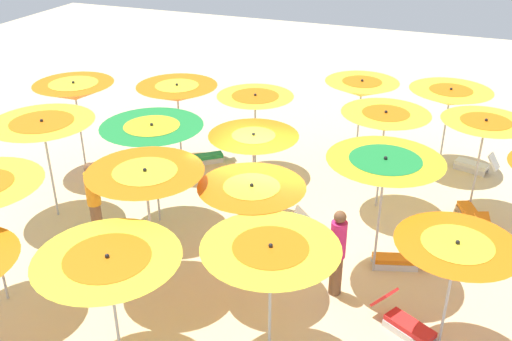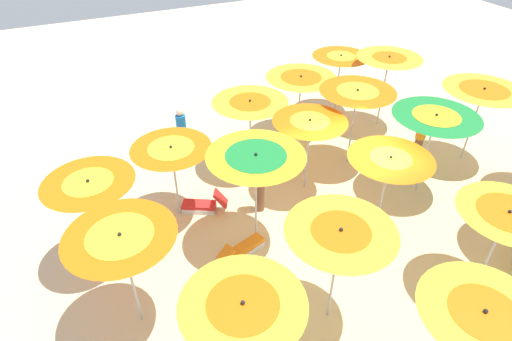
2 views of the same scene
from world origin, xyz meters
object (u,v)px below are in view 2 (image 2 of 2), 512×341
(lounger_3, at_px, (244,248))
(beach_umbrella_19, at_px, (341,60))
(beach_umbrella_7, at_px, (390,164))
(beachgoer_0, at_px, (182,133))
(beachgoer_2, at_px, (421,135))
(beach_umbrella_10, at_px, (122,243))
(beach_umbrella_16, at_px, (172,153))
(beach_umbrella_2, at_px, (506,219))
(beach_umbrella_18, at_px, (301,81))
(beach_umbrella_9, at_px, (482,96))
(beach_umbrella_8, at_px, (435,123))
(beachgoer_1, at_px, (260,181))
(beach_umbrella_12, at_px, (309,128))
(beach_umbrella_14, at_px, (388,63))
(lounger_5, at_px, (351,226))
(beach_umbrella_13, at_px, (357,96))
(beach_umbrella_17, at_px, (250,108))
(lounger_4, at_px, (203,204))
(beach_umbrella_1, at_px, (481,321))
(beach_umbrella_6, at_px, (340,239))
(beach_umbrella_11, at_px, (256,163))
(beach_umbrella_5, at_px, (243,310))
(beach_umbrella_15, at_px, (90,190))

(lounger_3, bearing_deg, beach_umbrella_19, 23.75)
(beach_umbrella_7, height_order, beachgoer_0, beach_umbrella_7)
(beachgoer_2, bearing_deg, beach_umbrella_10, -81.76)
(beach_umbrella_16, xyz_separation_m, beach_umbrella_19, (-6.95, -3.18, 0.01))
(beach_umbrella_2, height_order, beach_umbrella_18, beach_umbrella_2)
(beach_umbrella_9, distance_m, lounger_3, 8.12)
(lounger_3, bearing_deg, beach_umbrella_8, -15.23)
(beachgoer_1, bearing_deg, beach_umbrella_12, 38.56)
(beach_umbrella_18, height_order, beachgoer_1, beach_umbrella_18)
(beach_umbrella_14, relative_size, lounger_5, 1.97)
(beach_umbrella_13, height_order, lounger_5, beach_umbrella_13)
(beach_umbrella_8, relative_size, beach_umbrella_18, 1.09)
(beach_umbrella_17, relative_size, lounger_4, 1.81)
(beach_umbrella_18, bearing_deg, beach_umbrella_10, 37.96)
(beach_umbrella_7, distance_m, beach_umbrella_13, 2.95)
(beach_umbrella_13, bearing_deg, beachgoer_1, 14.50)
(beach_umbrella_1, relative_size, beach_umbrella_14, 0.95)
(beach_umbrella_6, distance_m, beach_umbrella_14, 8.36)
(lounger_4, xyz_separation_m, beachgoer_2, (-6.73, 0.57, 0.76))
(lounger_3, bearing_deg, lounger_4, 84.11)
(beach_umbrella_2, height_order, beach_umbrella_10, beach_umbrella_10)
(beach_umbrella_17, distance_m, beachgoer_0, 2.41)
(beach_umbrella_9, bearing_deg, beach_umbrella_11, 3.92)
(beach_umbrella_11, bearing_deg, lounger_3, 34.57)
(beach_umbrella_1, height_order, beach_umbrella_17, beach_umbrella_1)
(beach_umbrella_5, relative_size, beach_umbrella_14, 0.93)
(beach_umbrella_1, bearing_deg, beach_umbrella_13, -110.87)
(beach_umbrella_12, height_order, beach_umbrella_16, beach_umbrella_12)
(beach_umbrella_9, distance_m, lounger_5, 5.61)
(beach_umbrella_12, xyz_separation_m, beach_umbrella_18, (-1.26, -2.67, -0.04))
(beach_umbrella_6, bearing_deg, beach_umbrella_7, -146.09)
(beach_umbrella_2, bearing_deg, beach_umbrella_5, -1.29)
(beach_umbrella_17, xyz_separation_m, beachgoer_0, (1.71, -1.29, -1.09))
(beach_umbrella_5, bearing_deg, beach_umbrella_14, -140.58)
(beach_umbrella_12, bearing_deg, beachgoer_0, -47.82)
(beach_umbrella_13, bearing_deg, lounger_4, 3.48)
(beach_umbrella_11, bearing_deg, beachgoer_1, -120.21)
(beach_umbrella_2, bearing_deg, beach_umbrella_18, -86.36)
(beach_umbrella_7, relative_size, beach_umbrella_14, 0.88)
(beach_umbrella_7, xyz_separation_m, beach_umbrella_15, (6.35, -1.76, 0.10))
(beach_umbrella_5, height_order, beach_umbrella_16, beach_umbrella_5)
(beach_umbrella_7, relative_size, beach_umbrella_12, 0.99)
(beach_umbrella_16, height_order, beachgoer_2, beach_umbrella_16)
(lounger_4, relative_size, beachgoer_1, 0.68)
(beach_umbrella_12, relative_size, beach_umbrella_19, 1.04)
(beach_umbrella_12, xyz_separation_m, beachgoer_0, (2.67, -2.95, -1.09))
(beach_umbrella_5, relative_size, beach_umbrella_9, 0.97)
(beach_umbrella_5, height_order, beach_umbrella_19, beach_umbrella_5)
(beach_umbrella_7, distance_m, beach_umbrella_12, 2.35)
(beach_umbrella_13, height_order, beach_umbrella_18, beach_umbrella_13)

